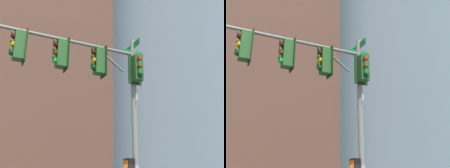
{
  "view_description": "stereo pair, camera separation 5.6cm",
  "coord_description": "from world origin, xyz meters",
  "views": [
    {
      "loc": [
        9.05,
        6.37,
        1.55
      ],
      "look_at": [
        1.16,
        -0.21,
        5.32
      ],
      "focal_mm": 48.5,
      "sensor_mm": 36.0,
      "label": 1
    },
    {
      "loc": [
        9.01,
        6.41,
        1.55
      ],
      "look_at": [
        1.16,
        -0.21,
        5.32
      ],
      "focal_mm": 48.5,
      "sensor_mm": 36.0,
      "label": 2
    }
  ],
  "objects": [
    {
      "name": "building_brick_midblock",
      "position": [
        -16.8,
        -31.06,
        21.08
      ],
      "size": [
        23.07,
        14.26,
        42.16
      ],
      "primitive_type": "cube",
      "color": "#845B47",
      "rests_on": "ground_plane"
    },
    {
      "name": "building_glass_tower",
      "position": [
        -39.62,
        -11.98,
        34.76
      ],
      "size": [
        33.03,
        33.56,
        69.52
      ],
      "primitive_type": "cube",
      "color": "#8CB2C6",
      "rests_on": "ground_plane"
    },
    {
      "name": "signal_pole_assembly",
      "position": [
        1.69,
        -0.4,
        5.33
      ],
      "size": [
        5.07,
        2.77,
        7.28
      ],
      "rotation": [
        0.0,
        0.0,
        5.85
      ],
      "color": "slate",
      "rests_on": "ground_plane"
    },
    {
      "name": "building_brick_farside",
      "position": [
        -29.91,
        -47.81,
        20.23
      ],
      "size": [
        23.67,
        14.5,
        40.45
      ],
      "primitive_type": "cube",
      "color": "brown",
      "rests_on": "ground_plane"
    }
  ]
}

